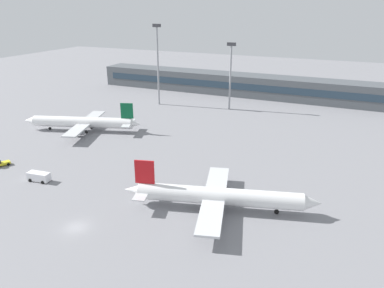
{
  "coord_description": "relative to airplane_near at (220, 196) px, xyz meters",
  "views": [
    {
      "loc": [
        42.22,
        -43.5,
        37.91
      ],
      "look_at": [
        5.26,
        40.0,
        3.0
      ],
      "focal_mm": 34.49,
      "sensor_mm": 36.0,
      "label": 1
    }
  ],
  "objects": [
    {
      "name": "airplane_near",
      "position": [
        0.0,
        0.0,
        0.0
      ],
      "size": [
        37.76,
        26.83,
        9.51
      ],
      "color": "white",
      "rests_on": "ground_plane"
    },
    {
      "name": "baggage_tug_yellow",
      "position": [
        -56.74,
        -2.57,
        -2.1
      ],
      "size": [
        2.98,
        3.89,
        1.75
      ],
      "color": "yellow",
      "rests_on": "ground_plane"
    },
    {
      "name": "service_van_white",
      "position": [
        -41.85,
        -4.95,
        -1.79
      ],
      "size": [
        5.39,
        2.76,
        2.08
      ],
      "color": "white",
      "rests_on": "ground_plane"
    },
    {
      "name": "ground_plane",
      "position": [
        -21.66,
        23.58,
        -2.9
      ],
      "size": [
        400.0,
        400.0,
        0.0
      ],
      "primitive_type": "plane",
      "color": "gray"
    },
    {
      "name": "terminal_building",
      "position": [
        -21.66,
        95.61,
        1.6
      ],
      "size": [
        139.8,
        12.13,
        9.0
      ],
      "color": "#4C5156",
      "rests_on": "ground_plane"
    },
    {
      "name": "floodlight_tower_west",
      "position": [
        -21.83,
        71.04,
        11.48
      ],
      "size": [
        3.2,
        0.8,
        24.76
      ],
      "color": "gray",
      "rests_on": "ground_plane"
    },
    {
      "name": "floodlight_tower_east",
      "position": [
        -49.84,
        66.46,
        14.6
      ],
      "size": [
        3.2,
        0.8,
        30.81
      ],
      "color": "gray",
      "rests_on": "ground_plane"
    },
    {
      "name": "airplane_mid",
      "position": [
        -56.12,
        27.42,
        -0.03
      ],
      "size": [
        36.98,
        26.39,
        9.42
      ],
      "color": "white",
      "rests_on": "ground_plane"
    }
  ]
}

